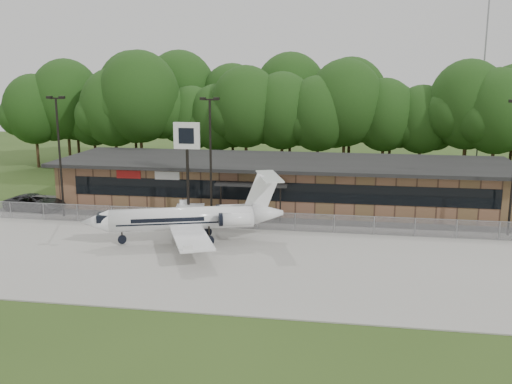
% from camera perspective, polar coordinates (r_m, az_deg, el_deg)
% --- Properties ---
extents(ground, '(160.00, 160.00, 0.00)m').
position_cam_1_polar(ground, '(30.71, -2.65, -11.52)').
color(ground, '#2F491A').
rests_on(ground, ground).
extents(apron, '(64.00, 18.00, 0.08)m').
position_cam_1_polar(apron, '(38.03, -0.14, -6.72)').
color(apron, '#9E9B93').
rests_on(apron, ground).
extents(parking_lot, '(50.00, 9.00, 0.06)m').
position_cam_1_polar(parking_lot, '(48.94, 2.09, -2.45)').
color(parking_lot, '#383835').
rests_on(parking_lot, ground).
extents(terminal, '(41.00, 11.65, 4.30)m').
position_cam_1_polar(terminal, '(52.77, 2.72, 1.00)').
color(terminal, brown).
rests_on(terminal, ground).
extents(fence, '(46.00, 0.04, 1.52)m').
position_cam_1_polar(fence, '(44.44, 1.36, -2.95)').
color(fence, gray).
rests_on(fence, ground).
extents(treeline, '(72.00, 12.00, 15.00)m').
position_cam_1_polar(treeline, '(69.93, 4.51, 8.09)').
color(treeline, '#153511').
rests_on(treeline, ground).
extents(radio_mast, '(0.20, 0.20, 25.00)m').
position_cam_1_polar(radio_mast, '(77.20, 21.82, 11.37)').
color(radio_mast, gray).
rests_on(radio_mast, ground).
extents(light_pole_left, '(1.55, 0.30, 10.23)m').
position_cam_1_polar(light_pole_left, '(50.50, -19.08, 4.22)').
color(light_pole_left, black).
rests_on(light_pole_left, ground).
extents(light_pole_mid, '(1.55, 0.30, 10.23)m').
position_cam_1_polar(light_pole_mid, '(45.79, -4.57, 4.10)').
color(light_pole_mid, black).
rests_on(light_pole_mid, ground).
extents(business_jet, '(14.51, 13.01, 4.93)m').
position_cam_1_polar(business_jet, '(41.51, -6.65, -2.70)').
color(business_jet, white).
rests_on(business_jet, ground).
extents(suv, '(5.53, 2.82, 1.50)m').
position_cam_1_polar(suv, '(54.51, -21.21, -0.99)').
color(suv, '#2B2B2D').
rests_on(suv, ground).
extents(pole_sign, '(2.15, 0.29, 8.21)m').
position_cam_1_polar(pole_sign, '(46.56, -6.92, 4.56)').
color(pole_sign, black).
rests_on(pole_sign, ground).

